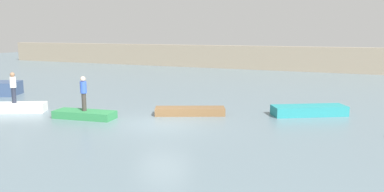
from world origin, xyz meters
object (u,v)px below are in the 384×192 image
rowboat_white (15,107)px  rowboat_green (85,115)px  rowboat_brown (190,111)px  person_blue_shirt (84,91)px  person_white_shirt (13,86)px  rowboat_teal (309,110)px

rowboat_white → rowboat_green: rowboat_white is taller
rowboat_green → rowboat_white: bearing=175.8°
rowboat_white → rowboat_brown: rowboat_white is taller
person_blue_shirt → person_white_shirt: size_ratio=1.04×
rowboat_green → rowboat_brown: bearing=24.4°
rowboat_white → person_white_shirt: 1.19m
rowboat_brown → person_blue_shirt: (-4.55, -2.91, 1.18)m
person_blue_shirt → person_white_shirt: (-4.50, -0.32, 0.06)m
rowboat_green → person_blue_shirt: size_ratio=1.79×
person_white_shirt → person_blue_shirt: bearing=4.0°
rowboat_teal → person_white_shirt: bearing=170.5°
person_blue_shirt → rowboat_brown: bearing=32.6°
rowboat_white → rowboat_green: (4.50, 0.32, -0.06)m
rowboat_white → person_white_shirt: bearing=-118.2°
rowboat_white → rowboat_teal: rowboat_teal is taller
person_blue_shirt → rowboat_teal: bearing=27.5°
rowboat_green → person_blue_shirt: person_blue_shirt is taller
rowboat_brown → rowboat_teal: size_ratio=0.95×
rowboat_teal → person_blue_shirt: 11.67m
rowboat_green → rowboat_teal: bearing=19.2°
rowboat_teal → person_blue_shirt: size_ratio=2.20×
rowboat_green → person_blue_shirt: (-0.00, 0.00, 1.18)m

